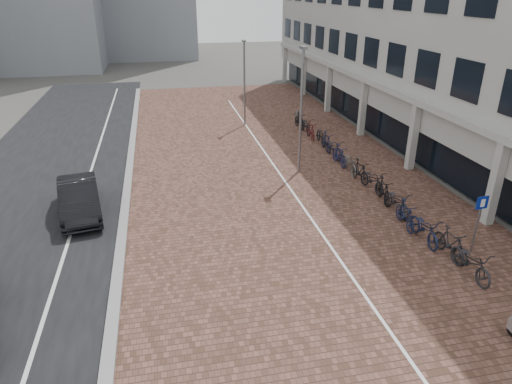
{
  "coord_description": "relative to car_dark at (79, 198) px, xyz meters",
  "views": [
    {
      "loc": [
        -3.32,
        -9.58,
        8.45
      ],
      "look_at": [
        0.0,
        6.0,
        1.3
      ],
      "focal_mm": 32.04,
      "sensor_mm": 36.0,
      "label": 1
    }
  ],
  "objects": [
    {
      "name": "plaza_brick",
      "position": [
        8.82,
        3.83,
        -0.69
      ],
      "size": [
        14.5,
        42.0,
        0.04
      ],
      "primitive_type": "cube",
      "color": "brown",
      "rests_on": "ground"
    },
    {
      "name": "lamp_far",
      "position": [
        8.98,
        11.59,
        2.0
      ],
      "size": [
        0.12,
        0.12,
        5.41
      ],
      "primitive_type": "cylinder",
      "color": "slate",
      "rests_on": "ground"
    },
    {
      "name": "lamp_near",
      "position": [
        10.02,
        2.62,
        2.29
      ],
      "size": [
        0.12,
        0.12,
        6.0
      ],
      "primitive_type": "cylinder",
      "color": "slate",
      "rests_on": "ground"
    },
    {
      "name": "street_asphalt",
      "position": [
        -2.18,
        3.83,
        -0.7
      ],
      "size": [
        8.0,
        50.0,
        0.03
      ],
      "primitive_type": "cube",
      "color": "black",
      "rests_on": "ground"
    },
    {
      "name": "parking_line",
      "position": [
        9.02,
        3.83,
        -0.67
      ],
      "size": [
        0.1,
        30.0,
        0.0
      ],
      "primitive_type": "cube",
      "color": "white",
      "rests_on": "plaza_brick"
    },
    {
      "name": "parking_sign",
      "position": [
        13.7,
        -5.94,
        0.71
      ],
      "size": [
        0.45,
        0.11,
        2.16
      ],
      "rotation": [
        0.0,
        0.0,
        0.11
      ],
      "color": "slate",
      "rests_on": "ground"
    },
    {
      "name": "lane_line",
      "position": [
        -0.18,
        3.83,
        -0.68
      ],
      "size": [
        0.12,
        44.0,
        0.0
      ],
      "primitive_type": "cube",
      "color": "white",
      "rests_on": "street_asphalt"
    },
    {
      "name": "car_dark",
      "position": [
        0.0,
        0.0,
        0.0
      ],
      "size": [
        2.19,
        4.46,
        1.41
      ],
      "primitive_type": "imported",
      "rotation": [
        0.0,
        0.0,
        0.17
      ],
      "color": "black",
      "rests_on": "ground"
    },
    {
      "name": "ground",
      "position": [
        6.82,
        -8.17,
        -0.7
      ],
      "size": [
        140.0,
        140.0,
        0.0
      ],
      "primitive_type": "plane",
      "color": "#474442",
      "rests_on": "ground"
    },
    {
      "name": "curb",
      "position": [
        1.72,
        3.83,
        -0.63
      ],
      "size": [
        0.35,
        42.0,
        0.14
      ],
      "primitive_type": "cube",
      "color": "gray",
      "rests_on": "ground"
    },
    {
      "name": "bike_row",
      "position": [
        12.52,
        2.03,
        -0.18
      ],
      "size": [
        1.09,
        20.38,
        1.05
      ],
      "color": "black",
      "rests_on": "ground"
    }
  ]
}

